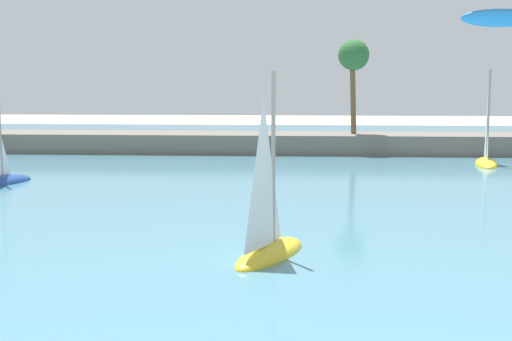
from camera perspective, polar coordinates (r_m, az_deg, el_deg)
sea at (r=58.53m, az=2.73°, el=0.83°), size 220.00×92.28×0.06m
palm_headland at (r=64.39m, az=3.77°, el=3.42°), size 89.91×6.12×12.74m
sailboat_near_shore at (r=26.47m, az=1.05°, el=-5.52°), size 3.31×5.30×7.39m
sailboat_mid_bay at (r=57.92m, az=18.01°, el=1.15°), size 2.51×5.65×7.91m
kite_aloft_high_over_bay at (r=32.75m, az=19.01°, el=11.49°), size 4.12×2.76×1.01m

